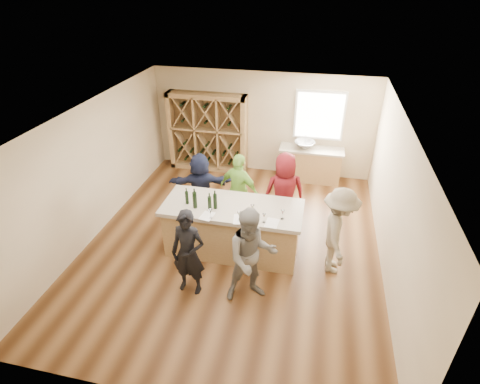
% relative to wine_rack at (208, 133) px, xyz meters
% --- Properties ---
extents(floor, '(6.00, 7.00, 0.10)m').
position_rel_wine_rack_xyz_m(floor, '(1.50, -3.27, -1.15)').
color(floor, brown).
rests_on(floor, ground).
extents(ceiling, '(6.00, 7.00, 0.10)m').
position_rel_wine_rack_xyz_m(ceiling, '(1.50, -3.27, 1.75)').
color(ceiling, white).
rests_on(ceiling, ground).
extents(wall_back, '(6.00, 0.10, 2.80)m').
position_rel_wine_rack_xyz_m(wall_back, '(1.50, 0.28, 0.30)').
color(wall_back, beige).
rests_on(wall_back, ground).
extents(wall_front, '(6.00, 0.10, 2.80)m').
position_rel_wine_rack_xyz_m(wall_front, '(1.50, -6.82, 0.30)').
color(wall_front, beige).
rests_on(wall_front, ground).
extents(wall_left, '(0.10, 7.00, 2.80)m').
position_rel_wine_rack_xyz_m(wall_left, '(-1.55, -3.27, 0.30)').
color(wall_left, beige).
rests_on(wall_left, ground).
extents(wall_right, '(0.10, 7.00, 2.80)m').
position_rel_wine_rack_xyz_m(wall_right, '(4.55, -3.27, 0.30)').
color(wall_right, beige).
rests_on(wall_right, ground).
extents(window_frame, '(1.30, 0.06, 1.30)m').
position_rel_wine_rack_xyz_m(window_frame, '(3.00, 0.20, 0.65)').
color(window_frame, white).
rests_on(window_frame, wall_back).
extents(window_pane, '(1.18, 0.01, 1.18)m').
position_rel_wine_rack_xyz_m(window_pane, '(3.00, 0.17, 0.65)').
color(window_pane, white).
rests_on(window_pane, wall_back).
extents(wine_rack, '(2.20, 0.45, 2.20)m').
position_rel_wine_rack_xyz_m(wine_rack, '(0.00, 0.00, 0.00)').
color(wine_rack, '#A27E4D').
rests_on(wine_rack, floor).
extents(back_counter_base, '(1.60, 0.58, 0.86)m').
position_rel_wine_rack_xyz_m(back_counter_base, '(2.90, -0.07, -0.67)').
color(back_counter_base, '#A27E4D').
rests_on(back_counter_base, floor).
extents(back_counter_top, '(1.70, 0.62, 0.06)m').
position_rel_wine_rack_xyz_m(back_counter_top, '(2.90, -0.07, -0.21)').
color(back_counter_top, '#AEA28E').
rests_on(back_counter_top, back_counter_base).
extents(sink, '(0.54, 0.54, 0.19)m').
position_rel_wine_rack_xyz_m(sink, '(2.70, -0.07, -0.09)').
color(sink, silver).
rests_on(sink, back_counter_top).
extents(faucet, '(0.02, 0.02, 0.30)m').
position_rel_wine_rack_xyz_m(faucet, '(2.70, 0.11, -0.03)').
color(faucet, silver).
rests_on(faucet, back_counter_top).
extents(tasting_counter_base, '(2.60, 1.00, 1.00)m').
position_rel_wine_rack_xyz_m(tasting_counter_base, '(1.54, -3.50, -0.60)').
color(tasting_counter_base, '#A27E4D').
rests_on(tasting_counter_base, floor).
extents(tasting_counter_top, '(2.72, 1.12, 0.08)m').
position_rel_wine_rack_xyz_m(tasting_counter_top, '(1.54, -3.50, -0.06)').
color(tasting_counter_top, '#AEA28E').
rests_on(tasting_counter_top, tasting_counter_base).
extents(wine_bottle_a, '(0.09, 0.09, 0.27)m').
position_rel_wine_rack_xyz_m(wine_bottle_a, '(0.66, -3.61, 0.11)').
color(wine_bottle_a, black).
rests_on(wine_bottle_a, tasting_counter_top).
extents(wine_bottle_b, '(0.10, 0.10, 0.34)m').
position_rel_wine_rack_xyz_m(wine_bottle_b, '(0.86, -3.71, 0.15)').
color(wine_bottle_b, black).
rests_on(wine_bottle_b, tasting_counter_top).
extents(wine_bottle_d, '(0.09, 0.09, 0.29)m').
position_rel_wine_rack_xyz_m(wine_bottle_d, '(1.16, -3.74, 0.13)').
color(wine_bottle_d, black).
rests_on(wine_bottle_d, tasting_counter_top).
extents(wine_bottle_e, '(0.08, 0.08, 0.31)m').
position_rel_wine_rack_xyz_m(wine_bottle_e, '(1.24, -3.65, 0.13)').
color(wine_bottle_e, black).
rests_on(wine_bottle_e, tasting_counter_top).
extents(wine_glass_a, '(0.07, 0.07, 0.19)m').
position_rel_wine_rack_xyz_m(wine_glass_a, '(1.25, -3.99, 0.08)').
color(wine_glass_a, white).
rests_on(wine_glass_a, tasting_counter_top).
extents(wine_glass_b, '(0.09, 0.09, 0.19)m').
position_rel_wine_rack_xyz_m(wine_glass_b, '(1.78, -3.96, 0.08)').
color(wine_glass_b, white).
rests_on(wine_glass_b, tasting_counter_top).
extents(wine_glass_c, '(0.09, 0.09, 0.18)m').
position_rel_wine_rack_xyz_m(wine_glass_c, '(2.23, -3.91, 0.07)').
color(wine_glass_c, white).
rests_on(wine_glass_c, tasting_counter_top).
extents(wine_glass_d, '(0.08, 0.08, 0.20)m').
position_rel_wine_rack_xyz_m(wine_glass_d, '(1.97, -3.67, 0.08)').
color(wine_glass_d, white).
rests_on(wine_glass_d, tasting_counter_top).
extents(wine_glass_e, '(0.10, 0.10, 0.20)m').
position_rel_wine_rack_xyz_m(wine_glass_e, '(2.54, -3.73, 0.08)').
color(wine_glass_e, white).
rests_on(wine_glass_e, tasting_counter_top).
extents(tasting_menu_a, '(0.26, 0.33, 0.00)m').
position_rel_wine_rack_xyz_m(tasting_menu_a, '(1.16, -3.94, -0.02)').
color(tasting_menu_a, white).
rests_on(tasting_menu_a, tasting_counter_top).
extents(tasting_menu_b, '(0.29, 0.36, 0.00)m').
position_rel_wine_rack_xyz_m(tasting_menu_b, '(1.79, -3.91, -0.02)').
color(tasting_menu_b, white).
rests_on(tasting_menu_b, tasting_counter_top).
extents(tasting_menu_c, '(0.25, 0.33, 0.00)m').
position_rel_wine_rack_xyz_m(tasting_menu_c, '(2.37, -3.90, -0.02)').
color(tasting_menu_c, white).
rests_on(tasting_menu_c, tasting_counter_top).
extents(person_near_left, '(0.64, 0.49, 1.67)m').
position_rel_wine_rack_xyz_m(person_near_left, '(1.06, -4.74, -0.27)').
color(person_near_left, black).
rests_on(person_near_left, floor).
extents(person_near_right, '(0.99, 0.78, 1.80)m').
position_rel_wine_rack_xyz_m(person_near_right, '(2.15, -4.67, -0.20)').
color(person_near_right, slate).
rests_on(person_near_right, floor).
extents(person_server, '(0.58, 1.16, 1.76)m').
position_rel_wine_rack_xyz_m(person_server, '(3.56, -3.64, -0.22)').
color(person_server, gray).
rests_on(person_server, floor).
extents(person_far_mid, '(1.11, 0.85, 1.70)m').
position_rel_wine_rack_xyz_m(person_far_mid, '(1.46, -2.50, -0.25)').
color(person_far_mid, '#8CC64C').
rests_on(person_far_mid, floor).
extents(person_far_right, '(1.01, 0.80, 1.81)m').
position_rel_wine_rack_xyz_m(person_far_right, '(2.44, -2.50, -0.19)').
color(person_far_right, '#590F14').
rests_on(person_far_right, floor).
extents(person_far_left, '(1.55, 0.87, 1.58)m').
position_rel_wine_rack_xyz_m(person_far_left, '(0.54, -2.41, -0.31)').
color(person_far_left, '#191E38').
rests_on(person_far_left, floor).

